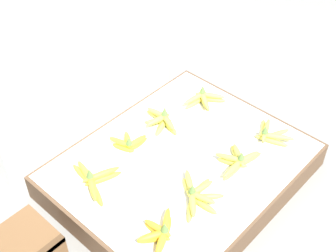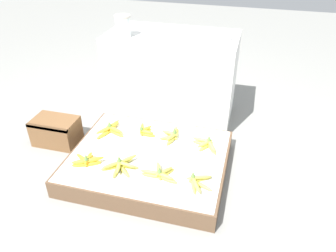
{
  "view_description": "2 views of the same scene",
  "coord_description": "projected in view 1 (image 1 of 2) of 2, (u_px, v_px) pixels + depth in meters",
  "views": [
    {
      "loc": [
        -1.1,
        -0.93,
        1.65
      ],
      "look_at": [
        0.05,
        0.13,
        0.22
      ],
      "focal_mm": 50.0,
      "sensor_mm": 36.0,
      "label": 1
    },
    {
      "loc": [
        0.6,
        -1.69,
        1.54
      ],
      "look_at": [
        0.11,
        0.12,
        0.31
      ],
      "focal_mm": 35.0,
      "sensor_mm": 36.0,
      "label": 2
    }
  ],
  "objects": [
    {
      "name": "banana_bunch_front_left",
      "position": [
        160.0,
        233.0,
        1.77
      ],
      "size": [
        0.2,
        0.15,
        0.1
      ],
      "color": "gold",
      "rests_on": "display_platform"
    },
    {
      "name": "banana_bunch_middle_right",
      "position": [
        203.0,
        98.0,
        2.36
      ],
      "size": [
        0.2,
        0.16,
        0.09
      ],
      "color": "#DBCC4C",
      "rests_on": "display_platform"
    },
    {
      "name": "back_vendor_table",
      "position": [
        57.0,
        53.0,
        2.31
      ],
      "size": [
        1.05,
        0.54,
        0.73
      ],
      "color": "white",
      "rests_on": "ground_plane"
    },
    {
      "name": "banana_bunch_middle_midleft",
      "position": [
        129.0,
        143.0,
        2.13
      ],
      "size": [
        0.15,
        0.13,
        0.09
      ],
      "color": "yellow",
      "rests_on": "display_platform"
    },
    {
      "name": "banana_bunch_front_midright",
      "position": [
        238.0,
        161.0,
        2.05
      ],
      "size": [
        0.25,
        0.15,
        0.09
      ],
      "color": "gold",
      "rests_on": "display_platform"
    },
    {
      "name": "banana_bunch_front_right",
      "position": [
        270.0,
        134.0,
        2.17
      ],
      "size": [
        0.18,
        0.21,
        0.09
      ],
      "color": "#DBCC4C",
      "rests_on": "display_platform"
    },
    {
      "name": "banana_bunch_middle_left",
      "position": [
        94.0,
        179.0,
        1.96
      ],
      "size": [
        0.21,
        0.27,
        0.1
      ],
      "color": "gold",
      "rests_on": "display_platform"
    },
    {
      "name": "banana_bunch_middle_midright",
      "position": [
        162.0,
        120.0,
        2.24
      ],
      "size": [
        0.14,
        0.23,
        0.1
      ],
      "color": "gold",
      "rests_on": "display_platform"
    },
    {
      "name": "ground_plane",
      "position": [
        181.0,
        180.0,
        2.18
      ],
      "size": [
        10.0,
        10.0,
        0.0
      ],
      "primitive_type": "plane",
      "color": "gray"
    },
    {
      "name": "banana_bunch_front_midleft",
      "position": [
        197.0,
        195.0,
        1.9
      ],
      "size": [
        0.24,
        0.24,
        0.09
      ],
      "color": "gold",
      "rests_on": "display_platform"
    },
    {
      "name": "display_platform",
      "position": [
        181.0,
        170.0,
        2.13
      ],
      "size": [
        1.07,
        0.87,
        0.14
      ],
      "color": "brown",
      "rests_on": "ground_plane"
    }
  ]
}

